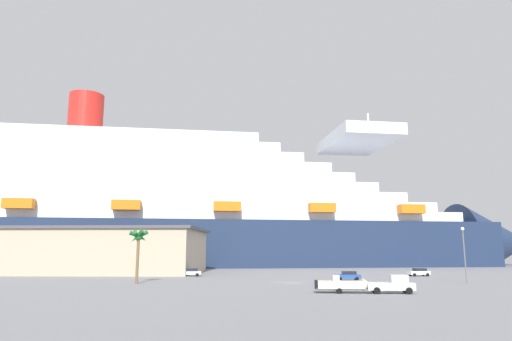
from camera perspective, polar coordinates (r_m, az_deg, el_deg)
name	(u,v)px	position (r m, az deg, el deg)	size (l,w,h in m)	color
ground_plane	(273,274)	(104.54, 2.15, -12.98)	(600.00, 600.00, 0.00)	gray
cruise_ship	(174,214)	(149.17, -10.42, -5.51)	(248.14, 53.61, 61.95)	#1E2D4C
terminal_building	(103,251)	(111.88, -18.94, -9.62)	(48.43, 31.83, 10.25)	#B7A88C
pickup_truck	(392,285)	(58.51, 16.97, -13.72)	(5.81, 2.85, 2.20)	silver
small_boat_on_trailer	(346,285)	(57.66, 11.39, -14.10)	(7.86, 2.57, 2.15)	#595960
palm_tree	(139,240)	(74.89, -14.73, -8.53)	(3.25, 2.98, 8.49)	brown
street_lamp	(464,247)	(79.96, 24.95, -8.82)	(0.56, 0.56, 8.87)	slate
parked_car_white_van	(419,272)	(99.44, 20.03, -12.05)	(4.37, 2.35, 1.58)	white
parked_car_blue_suv	(348,276)	(81.84, 11.64, -12.97)	(4.58, 2.58, 1.58)	#264C99
parked_car_silver_sedan	(190,272)	(94.36, -8.36, -12.67)	(4.60, 2.14, 1.58)	silver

